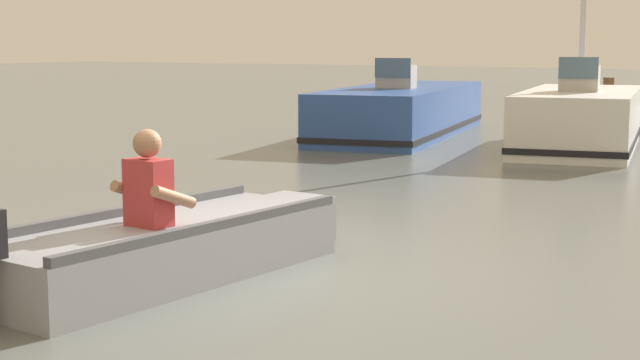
% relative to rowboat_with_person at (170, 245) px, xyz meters
% --- Properties ---
extents(ground_plane, '(120.00, 120.00, 0.00)m').
position_rel_rowboat_with_person_xyz_m(ground_plane, '(0.46, 0.42, -0.25)').
color(ground_plane, slate).
extents(rowboat_with_person, '(1.37, 3.72, 1.19)m').
position_rel_rowboat_with_person_xyz_m(rowboat_with_person, '(0.00, 0.00, 0.00)').
color(rowboat_with_person, gray).
rests_on(rowboat_with_person, ground).
extents(moored_boat_blue, '(3.26, 6.67, 1.53)m').
position_rel_rowboat_with_person_xyz_m(moored_boat_blue, '(-3.53, 11.40, 0.21)').
color(moored_boat_blue, '#2D519E').
rests_on(moored_boat_blue, ground).
extents(moored_boat_white, '(2.72, 5.06, 4.02)m').
position_rel_rowboat_with_person_xyz_m(moored_boat_white, '(0.18, 10.76, 0.24)').
color(moored_boat_white, white).
rests_on(moored_boat_white, ground).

